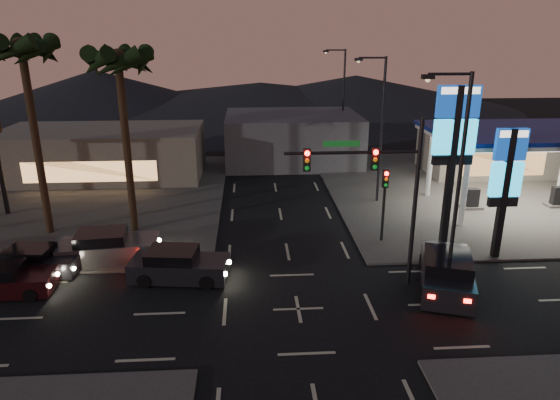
{
  "coord_description": "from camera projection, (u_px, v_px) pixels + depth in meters",
  "views": [
    {
      "loc": [
        -2.03,
        -19.03,
        11.52
      ],
      "look_at": [
        -0.41,
        6.06,
        3.0
      ],
      "focal_mm": 32.0,
      "sensor_mm": 36.0,
      "label": 1
    }
  ],
  "objects": [
    {
      "name": "pedestal_signal",
      "position": [
        385.0,
        194.0,
        27.8
      ],
      "size": [
        0.32,
        0.39,
        4.3
      ],
      "color": "black",
      "rests_on": "ground"
    },
    {
      "name": "streetlight_far",
      "position": [
        341.0,
        96.0,
        46.85
      ],
      "size": [
        2.14,
        0.25,
        10.0
      ],
      "color": "black",
      "rests_on": "ground"
    },
    {
      "name": "car_lane_a_front",
      "position": [
        178.0,
        266.0,
        24.22
      ],
      "size": [
        4.97,
        2.5,
        1.57
      ],
      "color": "black",
      "rests_on": "ground"
    },
    {
      "name": "traffic_signal_mast",
      "position": [
        379.0,
        180.0,
        22.23
      ],
      "size": [
        6.1,
        0.39,
        8.0
      ],
      "color": "black",
      "rests_on": "ground"
    },
    {
      "name": "building_far_mid",
      "position": [
        292.0,
        138.0,
        45.79
      ],
      "size": [
        12.0,
        9.0,
        4.4
      ],
      "primitive_type": "cube",
      "color": "#4C4C51",
      "rests_on": "ground"
    },
    {
      "name": "ground",
      "position": [
        298.0,
        309.0,
        21.8
      ],
      "size": [
        140.0,
        140.0,
        0.0
      ],
      "primitive_type": "plane",
      "color": "black",
      "rests_on": "ground"
    },
    {
      "name": "suv_station",
      "position": [
        446.0,
        272.0,
        23.34
      ],
      "size": [
        3.81,
        5.76,
        1.79
      ],
      "color": "black",
      "rests_on": "ground"
    },
    {
      "name": "building_far_west",
      "position": [
        103.0,
        153.0,
        41.1
      ],
      "size": [
        16.0,
        8.0,
        4.0
      ],
      "primitive_type": "cube",
      "color": "#726B5B",
      "rests_on": "ground"
    },
    {
      "name": "corner_lot_ne",
      "position": [
        487.0,
        190.0,
        37.88
      ],
      "size": [
        24.0,
        24.0,
        0.12
      ],
      "primitive_type": "cube",
      "color": "#47443F",
      "rests_on": "ground"
    },
    {
      "name": "car_lane_a_mid",
      "position": [
        4.0,
        281.0,
        22.89
      ],
      "size": [
        4.4,
        1.97,
        1.41
      ],
      "color": "black",
      "rests_on": "ground"
    },
    {
      "name": "pylon_sign_short",
      "position": [
        507.0,
        174.0,
        25.23
      ],
      "size": [
        1.6,
        0.35,
        7.0
      ],
      "color": "black",
      "rests_on": "ground"
    },
    {
      "name": "pylon_sign_tall",
      "position": [
        455.0,
        137.0,
        25.47
      ],
      "size": [
        2.2,
        0.35,
        9.0
      ],
      "color": "black",
      "rests_on": "ground"
    },
    {
      "name": "hill_center",
      "position": [
        260.0,
        96.0,
        77.87
      ],
      "size": [
        60.0,
        60.0,
        4.0
      ],
      "primitive_type": "cone",
      "color": "black",
      "rests_on": "ground"
    },
    {
      "name": "streetlight_mid",
      "position": [
        379.0,
        122.0,
        33.61
      ],
      "size": [
        2.14,
        0.25,
        10.0
      ],
      "color": "black",
      "rests_on": "ground"
    },
    {
      "name": "corner_lot_nw",
      "position": [
        56.0,
        199.0,
        35.93
      ],
      "size": [
        24.0,
        24.0,
        0.12
      ],
      "primitive_type": "cube",
      "color": "#47443F",
      "rests_on": "ground"
    },
    {
      "name": "streetlight_near",
      "position": [
        455.0,
        174.0,
        21.33
      ],
      "size": [
        2.14,
        0.25,
        10.0
      ],
      "color": "black",
      "rests_on": "ground"
    },
    {
      "name": "convenience_store",
      "position": [
        486.0,
        150.0,
        42.11
      ],
      "size": [
        10.0,
        6.0,
        4.0
      ],
      "primitive_type": "cube",
      "color": "#726B5B",
      "rests_on": "ground"
    },
    {
      "name": "car_lane_b_mid",
      "position": [
        36.0,
        262.0,
        24.8
      ],
      "size": [
        4.44,
        2.17,
        1.4
      ],
      "color": "black",
      "rests_on": "ground"
    },
    {
      "name": "car_lane_b_front",
      "position": [
        108.0,
        247.0,
        26.13
      ],
      "size": [
        5.31,
        2.63,
        1.68
      ],
      "color": "#505052",
      "rests_on": "ground"
    },
    {
      "name": "palm_b",
      "position": [
        23.0,
        62.0,
        26.73
      ],
      "size": [
        4.41,
        4.41,
        11.46
      ],
      "color": "black",
      "rests_on": "ground"
    },
    {
      "name": "hill_right",
      "position": [
        355.0,
        92.0,
        78.62
      ],
      "size": [
        50.0,
        50.0,
        5.0
      ],
      "primitive_type": "cone",
      "color": "black",
      "rests_on": "ground"
    },
    {
      "name": "gas_station",
      "position": [
        525.0,
        135.0,
        32.49
      ],
      "size": [
        12.2,
        8.2,
        5.47
      ],
      "color": "silver",
      "rests_on": "ground"
    },
    {
      "name": "hill_left",
      "position": [
        97.0,
        90.0,
        76.03
      ],
      "size": [
        40.0,
        40.0,
        6.0
      ],
      "primitive_type": "cone",
      "color": "black",
      "rests_on": "ground"
    },
    {
      "name": "palm_a",
      "position": [
        119.0,
        72.0,
        27.21
      ],
      "size": [
        4.41,
        4.41,
        10.86
      ],
      "color": "black",
      "rests_on": "ground"
    }
  ]
}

